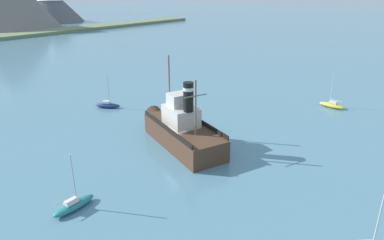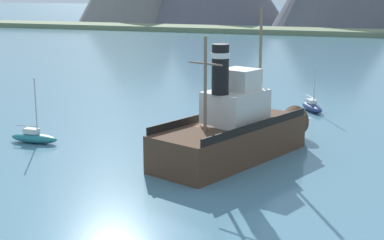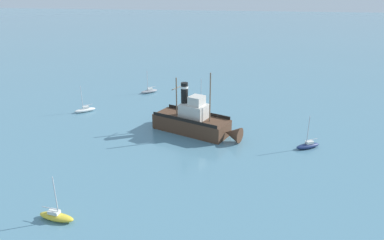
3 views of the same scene
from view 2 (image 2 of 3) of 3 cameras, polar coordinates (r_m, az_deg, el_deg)
name	(u,v)px [view 2 (image 2 of 3)]	position (r m, az deg, el deg)	size (l,w,h in m)	color
ground_plane	(217,158)	(39.77, 2.45, -3.72)	(600.00, 600.00, 0.00)	teal
shoreline_strip	(354,33)	(143.74, 15.40, 8.18)	(240.00, 12.00, 1.20)	#6B7A56
old_tugboat	(236,131)	(39.60, 4.30, -1.08)	(8.34, 14.67, 9.90)	#4C3323
sailboat_teal	(34,137)	(45.02, -15.08, -1.62)	(3.83, 1.22, 4.90)	#23757A
sailboat_navy	(312,107)	(55.56, 11.56, 1.29)	(2.94, 3.81, 4.90)	navy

